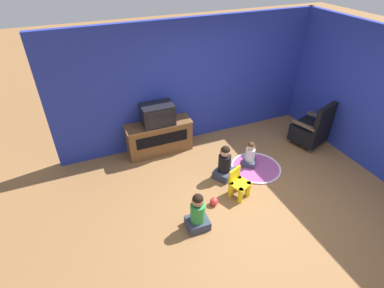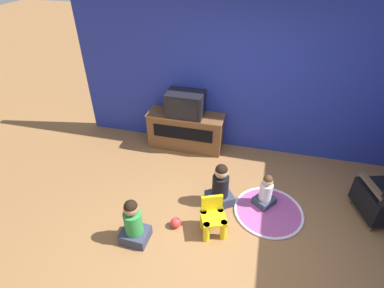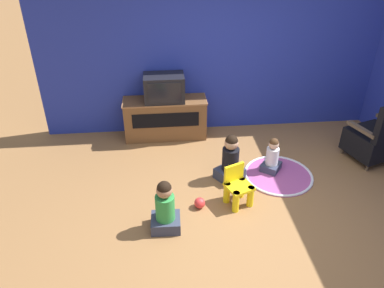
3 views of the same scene
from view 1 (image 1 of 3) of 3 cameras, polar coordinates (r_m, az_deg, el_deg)
ground_plane at (r=5.27m, az=12.20°, el=-10.71°), size 30.00×30.00×0.00m
wall_back at (r=6.19m, az=-0.21°, el=11.57°), size 5.55×0.12×2.53m
tv_cabinet at (r=6.14m, az=-6.26°, el=1.37°), size 1.33×0.44×0.66m
television at (r=5.86m, az=-6.55°, el=5.62°), size 0.62×0.42×0.41m
black_armchair at (r=6.78m, az=21.83°, el=2.60°), size 0.79×0.77×1.00m
yellow_kid_chair at (r=5.19m, az=8.89°, el=-7.82°), size 0.39×0.38×0.52m
play_mat at (r=5.95m, az=12.07°, el=-4.40°), size 0.97×0.97×0.04m
child_watching_left at (r=5.47m, az=6.19°, el=-3.81°), size 0.46×0.45×0.69m
child_watching_center at (r=5.87m, az=10.98°, el=-2.14°), size 0.35×0.36×0.53m
child_watching_right at (r=4.58m, az=1.09°, el=-13.08°), size 0.35×0.31×0.66m
toy_ball at (r=5.07m, az=4.19°, el=-10.87°), size 0.14×0.14×0.14m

